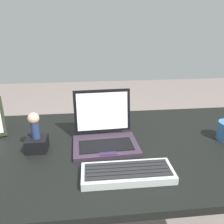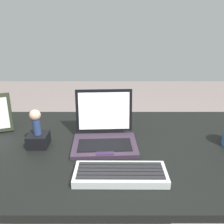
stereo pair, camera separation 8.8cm
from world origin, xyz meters
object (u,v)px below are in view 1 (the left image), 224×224
Objects in this scene: figurine_stand at (37,144)px; figurine at (34,123)px; laptop_front at (105,134)px; external_keyboard at (128,173)px.

figurine reaches higher than figurine_stand.
figurine is (0.00, 0.00, 0.09)m from figurine_stand.
laptop_front is 3.35× the size of figurine_stand.
external_keyboard is 2.87× the size of figurine.
figurine_stand is 0.76× the size of figurine.
figurine_stand is at bearing 0.00° from figurine.
laptop_front reaches higher than figurine_stand.
figurine is (-0.27, -0.02, 0.07)m from laptop_front.
laptop_front is at bearing 4.48° from figurine_stand.
external_keyboard is 0.39m from figurine_stand.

